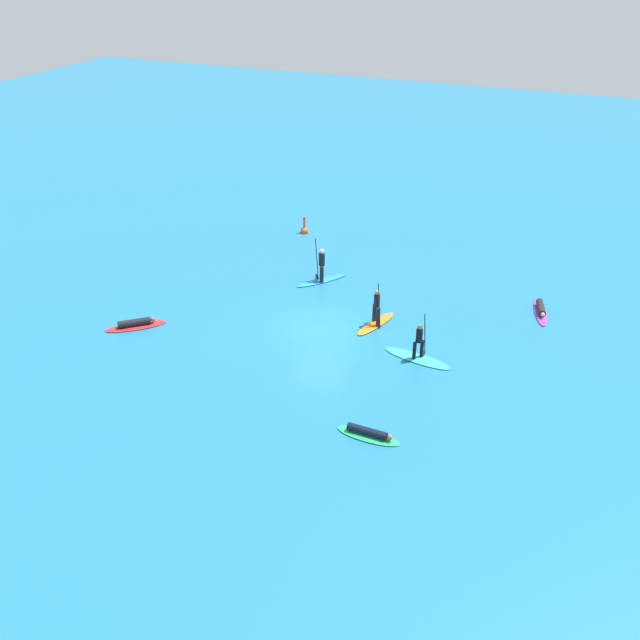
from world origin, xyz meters
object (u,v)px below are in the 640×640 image
object	(u,v)px
surfer_on_teal_board	(418,352)
marker_buoy	(304,230)
surfer_on_red_board	(136,324)
surfer_on_orange_board	(376,316)
surfer_on_purple_board	(541,310)
surfer_on_blue_board	(322,272)
surfer_on_green_board	(369,434)

from	to	relation	value
surfer_on_teal_board	marker_buoy	xyz separation A→B (m)	(-10.48, 11.13, -0.18)
surfer_on_red_board	marker_buoy	bearing A→B (deg)	37.64
surfer_on_orange_board	surfer_on_purple_board	world-z (taller)	surfer_on_orange_board
surfer_on_red_board	surfer_on_blue_board	size ratio (longest dim) A/B	0.97
surfer_on_teal_board	surfer_on_orange_board	bearing A→B (deg)	150.98
surfer_on_teal_board	marker_buoy	size ratio (longest dim) A/B	2.68
surfer_on_green_board	surfer_on_orange_board	bearing A→B (deg)	108.10
surfer_on_blue_board	marker_buoy	xyz separation A→B (m)	(-3.61, 5.76, -0.35)
marker_buoy	surfer_on_orange_board	bearing A→B (deg)	-49.08
surfer_on_green_board	surfer_on_blue_board	distance (m)	13.04
surfer_on_green_board	marker_buoy	bearing A→B (deg)	122.13
surfer_on_red_board	marker_buoy	distance (m)	13.95
surfer_on_green_board	surfer_on_blue_board	world-z (taller)	surfer_on_blue_board
surfer_on_green_board	surfer_on_purple_board	size ratio (longest dim) A/B	0.85
surfer_on_teal_board	surfer_on_blue_board	world-z (taller)	surfer_on_blue_board
surfer_on_blue_board	marker_buoy	distance (m)	6.80
surfer_on_teal_board	surfer_on_red_board	bearing A→B (deg)	-159.60
surfer_on_purple_board	surfer_on_blue_board	world-z (taller)	surfer_on_blue_board
surfer_on_green_board	surfer_on_orange_board	size ratio (longest dim) A/B	0.87
surfer_on_orange_board	marker_buoy	bearing A→B (deg)	-121.95
surfer_on_green_board	surfer_on_purple_board	world-z (taller)	surfer_on_purple_board
surfer_on_teal_board	surfer_on_blue_board	xyz separation A→B (m)	(-6.88, 5.37, 0.17)
surfer_on_orange_board	surfer_on_blue_board	size ratio (longest dim) A/B	1.03
marker_buoy	surfer_on_blue_board	bearing A→B (deg)	-57.94
surfer_on_red_board	surfer_on_orange_board	world-z (taller)	surfer_on_orange_board
surfer_on_purple_board	surfer_on_teal_board	world-z (taller)	surfer_on_teal_board
surfer_on_orange_board	surfer_on_teal_board	world-z (taller)	surfer_on_teal_board
surfer_on_red_board	surfer_on_orange_board	xyz separation A→B (m)	(10.46, 4.68, 0.31)
surfer_on_purple_board	surfer_on_teal_board	xyz separation A→B (m)	(-4.42, -6.44, 0.21)
surfer_on_red_board	surfer_on_purple_board	size ratio (longest dim) A/B	0.91
surfer_on_red_board	surfer_on_green_board	bearing A→B (deg)	-55.60
surfer_on_red_board	surfer_on_green_board	distance (m)	13.32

